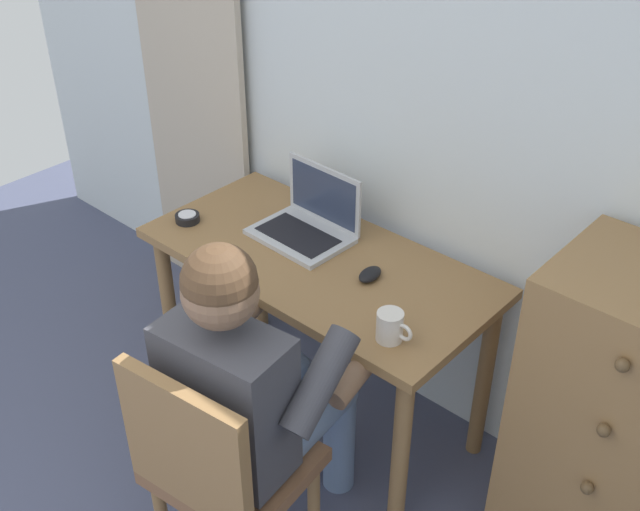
{
  "coord_description": "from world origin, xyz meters",
  "views": [
    {
      "loc": [
        1.26,
        0.21,
        2.18
      ],
      "look_at": [
        -0.1,
        1.73,
        0.83
      ],
      "focal_mm": 43.09,
      "sensor_mm": 36.0,
      "label": 1
    }
  ],
  "objects_px": {
    "computer_mouse": "(370,274)",
    "chair": "(218,466)",
    "desk": "(318,283)",
    "person_seated": "(256,383)",
    "laptop": "(308,222)",
    "desk_clock": "(187,218)",
    "coffee_mug": "(391,326)",
    "dresser": "(624,439)"
  },
  "relations": [
    {
      "from": "person_seated",
      "to": "computer_mouse",
      "type": "height_order",
      "value": "person_seated"
    },
    {
      "from": "coffee_mug",
      "to": "desk_clock",
      "type": "bearing_deg",
      "value": 177.55
    },
    {
      "from": "coffee_mug",
      "to": "computer_mouse",
      "type": "bearing_deg",
      "value": 139.55
    },
    {
      "from": "desk",
      "to": "laptop",
      "type": "bearing_deg",
      "value": 144.55
    },
    {
      "from": "laptop",
      "to": "dresser",
      "type": "bearing_deg",
      "value": 0.24
    },
    {
      "from": "dresser",
      "to": "chair",
      "type": "height_order",
      "value": "dresser"
    },
    {
      "from": "computer_mouse",
      "to": "coffee_mug",
      "type": "distance_m",
      "value": 0.32
    },
    {
      "from": "computer_mouse",
      "to": "coffee_mug",
      "type": "height_order",
      "value": "coffee_mug"
    },
    {
      "from": "person_seated",
      "to": "dresser",
      "type": "bearing_deg",
      "value": 36.34
    },
    {
      "from": "chair",
      "to": "laptop",
      "type": "xyz_separation_m",
      "value": [
        -0.38,
        0.8,
        0.3
      ]
    },
    {
      "from": "dresser",
      "to": "computer_mouse",
      "type": "relative_size",
      "value": 10.79
    },
    {
      "from": "person_seated",
      "to": "desk",
      "type": "bearing_deg",
      "value": 114.09
    },
    {
      "from": "laptop",
      "to": "computer_mouse",
      "type": "bearing_deg",
      "value": -11.64
    },
    {
      "from": "desk",
      "to": "laptop",
      "type": "distance_m",
      "value": 0.22
    },
    {
      "from": "desk",
      "to": "person_seated",
      "type": "xyz_separation_m",
      "value": [
        0.24,
        -0.53,
        0.04
      ]
    },
    {
      "from": "desk_clock",
      "to": "person_seated",
      "type": "bearing_deg",
      "value": -27.22
    },
    {
      "from": "computer_mouse",
      "to": "coffee_mug",
      "type": "bearing_deg",
      "value": -46.92
    },
    {
      "from": "chair",
      "to": "coffee_mug",
      "type": "bearing_deg",
      "value": 69.77
    },
    {
      "from": "desk",
      "to": "coffee_mug",
      "type": "bearing_deg",
      "value": -22.12
    },
    {
      "from": "chair",
      "to": "desk_clock",
      "type": "height_order",
      "value": "chair"
    },
    {
      "from": "desk_clock",
      "to": "computer_mouse",
      "type": "bearing_deg",
      "value": 12.55
    },
    {
      "from": "person_seated",
      "to": "desk_clock",
      "type": "bearing_deg",
      "value": 152.78
    },
    {
      "from": "chair",
      "to": "desk_clock",
      "type": "relative_size",
      "value": 9.59
    },
    {
      "from": "desk",
      "to": "computer_mouse",
      "type": "distance_m",
      "value": 0.25
    },
    {
      "from": "chair",
      "to": "coffee_mug",
      "type": "xyz_separation_m",
      "value": [
        0.19,
        0.53,
        0.3
      ]
    },
    {
      "from": "computer_mouse",
      "to": "chair",
      "type": "bearing_deg",
      "value": -92.97
    },
    {
      "from": "chair",
      "to": "laptop",
      "type": "relative_size",
      "value": 2.47
    },
    {
      "from": "laptop",
      "to": "chair",
      "type": "bearing_deg",
      "value": -64.41
    },
    {
      "from": "computer_mouse",
      "to": "desk_clock",
      "type": "xyz_separation_m",
      "value": [
        -0.73,
        -0.16,
        -0.0
      ]
    },
    {
      "from": "person_seated",
      "to": "coffee_mug",
      "type": "xyz_separation_m",
      "value": [
        0.21,
        0.35,
        0.11
      ]
    },
    {
      "from": "dresser",
      "to": "laptop",
      "type": "height_order",
      "value": "dresser"
    },
    {
      "from": "dresser",
      "to": "desk_clock",
      "type": "bearing_deg",
      "value": -171.58
    },
    {
      "from": "coffee_mug",
      "to": "dresser",
      "type": "bearing_deg",
      "value": 23.68
    },
    {
      "from": "computer_mouse",
      "to": "desk_clock",
      "type": "distance_m",
      "value": 0.75
    },
    {
      "from": "desk",
      "to": "chair",
      "type": "xyz_separation_m",
      "value": [
        0.26,
        -0.71,
        -0.14
      ]
    },
    {
      "from": "desk_clock",
      "to": "coffee_mug",
      "type": "xyz_separation_m",
      "value": [
        0.97,
        -0.04,
        0.03
      ]
    },
    {
      "from": "laptop",
      "to": "coffee_mug",
      "type": "relative_size",
      "value": 2.91
    },
    {
      "from": "coffee_mug",
      "to": "chair",
      "type": "bearing_deg",
      "value": -110.23
    },
    {
      "from": "chair",
      "to": "laptop",
      "type": "distance_m",
      "value": 0.94
    },
    {
      "from": "dresser",
      "to": "person_seated",
      "type": "distance_m",
      "value": 1.06
    },
    {
      "from": "laptop",
      "to": "desk",
      "type": "bearing_deg",
      "value": -35.45
    },
    {
      "from": "dresser",
      "to": "desk_clock",
      "type": "distance_m",
      "value": 1.63
    }
  ]
}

